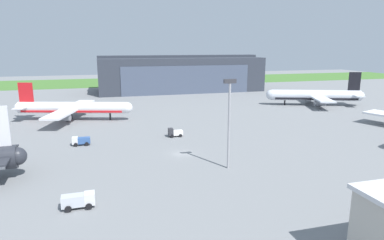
% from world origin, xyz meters
% --- Properties ---
extents(ground_plane, '(440.00, 440.00, 0.00)m').
position_xyz_m(ground_plane, '(0.00, 0.00, 0.00)').
color(ground_plane, slate).
extents(grass_field_strip, '(440.00, 56.00, 0.08)m').
position_xyz_m(grass_field_strip, '(0.00, 156.41, 0.04)').
color(grass_field_strip, '#44732F').
rests_on(grass_field_strip, ground_plane).
extents(maintenance_hangar, '(83.84, 30.77, 18.54)m').
position_xyz_m(maintenance_hangar, '(24.59, 104.74, 8.81)').
color(maintenance_hangar, '#2D333D').
rests_on(maintenance_hangar, ground_plane).
extents(airliner_far_right, '(36.42, 32.41, 12.00)m').
position_xyz_m(airliner_far_right, '(-25.30, 42.36, 3.96)').
color(airliner_far_right, silver).
rests_on(airliner_far_right, ground_plane).
extents(airliner_far_left, '(36.26, 28.94, 13.30)m').
position_xyz_m(airliner_far_left, '(65.73, 45.54, 3.91)').
color(airliner_far_left, silver).
rests_on(airliner_far_left, ground_plane).
extents(ops_van, '(4.74, 2.28, 2.22)m').
position_xyz_m(ops_van, '(-20.43, -20.57, 1.25)').
color(ops_van, silver).
rests_on(ops_van, ground_plane).
extents(baggage_tug, '(4.11, 2.06, 2.13)m').
position_xyz_m(baggage_tug, '(-21.64, 12.58, 1.15)').
color(baggage_tug, silver).
rests_on(baggage_tug, ground_plane).
extents(fuel_bowser, '(3.72, 2.25, 2.28)m').
position_xyz_m(fuel_bowser, '(1.68, 14.27, 1.10)').
color(fuel_bowser, '#2D2D33').
rests_on(fuel_bowser, ground_plane).
extents(apron_light_mast, '(2.40, 0.50, 17.30)m').
position_xyz_m(apron_light_mast, '(6.62, -11.04, 10.25)').
color(apron_light_mast, '#99999E').
rests_on(apron_light_mast, ground_plane).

